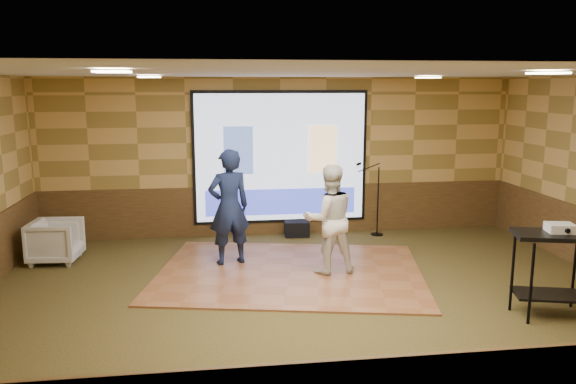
{
  "coord_description": "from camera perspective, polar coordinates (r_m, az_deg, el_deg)",
  "views": [
    {
      "loc": [
        -1.3,
        -7.05,
        2.84
      ],
      "look_at": [
        -0.2,
        0.99,
        1.3
      ],
      "focal_mm": 35.0,
      "sensor_mm": 36.0,
      "label": 1
    }
  ],
  "objects": [
    {
      "name": "ground",
      "position": [
        7.71,
        2.48,
        -10.89
      ],
      "size": [
        9.0,
        9.0,
        0.0
      ],
      "primitive_type": "plane",
      "color": "#263317",
      "rests_on": "ground"
    },
    {
      "name": "room_shell",
      "position": [
        7.2,
        2.62,
        4.79
      ],
      "size": [
        9.04,
        7.04,
        3.02
      ],
      "color": "tan",
      "rests_on": "ground"
    },
    {
      "name": "wainscot_back",
      "position": [
        10.87,
        -0.76,
        -1.82
      ],
      "size": [
        9.0,
        0.04,
        0.95
      ],
      "primitive_type": "cube",
      "color": "#452817",
      "rests_on": "ground"
    },
    {
      "name": "projector_screen",
      "position": [
        10.65,
        -0.75,
        3.39
      ],
      "size": [
        3.32,
        0.06,
        2.52
      ],
      "color": "black",
      "rests_on": "room_shell"
    },
    {
      "name": "downlight_nw",
      "position": [
        8.89,
        -13.91,
        11.28
      ],
      "size": [
        0.32,
        0.32,
        0.02
      ],
      "primitive_type": "cube",
      "color": "beige",
      "rests_on": "room_shell"
    },
    {
      "name": "downlight_ne",
      "position": [
        9.51,
        14.04,
        11.22
      ],
      "size": [
        0.32,
        0.32,
        0.02
      ],
      "primitive_type": "cube",
      "color": "beige",
      "rests_on": "room_shell"
    },
    {
      "name": "downlight_sw",
      "position": [
        5.62,
        -17.42,
        11.59
      ],
      "size": [
        0.32,
        0.32,
        0.02
      ],
      "primitive_type": "cube",
      "color": "beige",
      "rests_on": "room_shell"
    },
    {
      "name": "downlight_se",
      "position": [
        6.56,
        24.9,
        10.9
      ],
      "size": [
        0.32,
        0.32,
        0.02
      ],
      "primitive_type": "cube",
      "color": "beige",
      "rests_on": "room_shell"
    },
    {
      "name": "dance_floor",
      "position": [
        8.73,
        0.2,
        -8.14
      ],
      "size": [
        4.55,
        3.81,
        0.03
      ],
      "primitive_type": "cube",
      "rotation": [
        0.0,
        0.0,
        -0.21
      ],
      "color": "brown",
      "rests_on": "ground"
    },
    {
      "name": "player_left",
      "position": [
        8.93,
        -6.02,
        -1.52
      ],
      "size": [
        0.77,
        0.61,
        1.85
      ],
      "primitive_type": "imported",
      "rotation": [
        0.0,
        0.0,
        3.42
      ],
      "color": "#162045",
      "rests_on": "dance_floor"
    },
    {
      "name": "player_right",
      "position": [
        8.49,
        4.22,
        -2.77
      ],
      "size": [
        0.86,
        0.7,
        1.66
      ],
      "primitive_type": "imported",
      "rotation": [
        0.0,
        0.0,
        3.24
      ],
      "color": "silver",
      "rests_on": "dance_floor"
    },
    {
      "name": "av_table",
      "position": [
        7.71,
        25.52,
        -5.94
      ],
      "size": [
        1.01,
        0.53,
        1.06
      ],
      "rotation": [
        0.0,
        0.0,
        -0.26
      ],
      "color": "black",
      "rests_on": "ground"
    },
    {
      "name": "projector",
      "position": [
        7.69,
        25.94,
        -3.29
      ],
      "size": [
        0.37,
        0.33,
        0.11
      ],
      "primitive_type": "cube",
      "rotation": [
        0.0,
        0.0,
        -0.21
      ],
      "color": "white",
      "rests_on": "av_table"
    },
    {
      "name": "mic_stand",
      "position": [
        10.89,
        8.81,
        -1.83
      ],
      "size": [
        0.56,
        0.23,
        1.43
      ],
      "rotation": [
        0.0,
        0.0,
        -0.42
      ],
      "color": "black",
      "rests_on": "ground"
    },
    {
      "name": "banquet_chair",
      "position": [
        9.92,
        -22.52,
        -4.63
      ],
      "size": [
        0.82,
        0.8,
        0.7
      ],
      "primitive_type": "imported",
      "rotation": [
        0.0,
        0.0,
        1.5
      ],
      "color": "gray",
      "rests_on": "ground"
    },
    {
      "name": "duffel_bag",
      "position": [
        10.76,
        0.9,
        -3.76
      ],
      "size": [
        0.47,
        0.33,
        0.29
      ],
      "primitive_type": "cube",
      "rotation": [
        0.0,
        0.0,
        -0.04
      ],
      "color": "black",
      "rests_on": "ground"
    }
  ]
}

